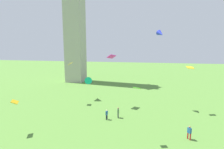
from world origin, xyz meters
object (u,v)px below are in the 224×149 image
object	(u,v)px
person_2	(107,114)
kite_flying_3	(15,102)
kite_flying_0	(88,80)
kite_flying_4	(70,64)
monument_obelisk	(74,0)
person_0	(189,132)
kite_flying_5	(190,68)
person_1	(118,112)
kite_flying_6	(137,88)
kite_flying_2	(111,57)
kite_flying_1	(161,34)

from	to	relation	value
person_2	kite_flying_3	xyz separation A→B (m)	(-10.60, -6.69, 3.39)
kite_flying_0	kite_flying_3	distance (m)	17.46
kite_flying_4	monument_obelisk	bearing A→B (deg)	-171.71
person_0	kite_flying_5	world-z (taller)	kite_flying_5
monument_obelisk	kite_flying_3	size ratio (longest dim) A/B	35.10
monument_obelisk	person_1	xyz separation A→B (m)	(18.51, -27.32, -24.37)
kite_flying_0	kite_flying_6	bearing A→B (deg)	107.22
person_1	person_2	size ratio (longest dim) A/B	1.08
kite_flying_4	kite_flying_2	bearing A→B (deg)	78.38
kite_flying_2	kite_flying_4	size ratio (longest dim) A/B	1.50
person_0	person_2	world-z (taller)	person_0
kite_flying_0	kite_flying_5	world-z (taller)	kite_flying_5
kite_flying_0	person_2	bearing A→B (deg)	103.85
kite_flying_1	person_0	bearing A→B (deg)	-106.63
kite_flying_4	kite_flying_5	bearing A→B (deg)	76.03
kite_flying_2	person_0	bearing A→B (deg)	75.67
person_1	kite_flying_4	size ratio (longest dim) A/B	1.43
kite_flying_6	kite_flying_5	bearing A→B (deg)	40.35
kite_flying_3	person_2	bearing A→B (deg)	93.02
person_0	kite_flying_0	size ratio (longest dim) A/B	0.68
kite_flying_3	kite_flying_5	xyz separation A→B (m)	(23.63, 12.70, 3.54)
kite_flying_6	kite_flying_2	bearing A→B (deg)	99.17
kite_flying_2	kite_flying_3	xyz separation A→B (m)	(-9.94, -13.54, -5.17)
kite_flying_3	kite_flying_0	bearing A→B (deg)	137.07
person_2	kite_flying_2	bearing A→B (deg)	-167.29
person_1	kite_flying_3	xyz separation A→B (m)	(-12.23, -7.76, 3.32)
kite_flying_4	kite_flying_5	size ratio (longest dim) A/B	0.93
monument_obelisk	kite_flying_5	xyz separation A→B (m)	(29.91, -22.37, -17.52)
person_2	kite_flying_1	size ratio (longest dim) A/B	0.86
kite_flying_3	kite_flying_6	distance (m)	15.74
kite_flying_3	person_0	bearing A→B (deg)	68.02
monument_obelisk	person_1	world-z (taller)	monument_obelisk
person_1	kite_flying_5	size ratio (longest dim) A/B	1.32
person_2	kite_flying_6	bearing A→B (deg)	48.19
kite_flying_2	kite_flying_5	size ratio (longest dim) A/B	1.39
person_1	kite_flying_2	size ratio (longest dim) A/B	0.95
kite_flying_3	kite_flying_6	xyz separation A→B (m)	(15.53, 1.02, 2.33)
person_1	person_2	distance (m)	1.95
kite_flying_0	kite_flying_3	world-z (taller)	kite_flying_0
person_2	monument_obelisk	bearing A→B (deg)	-142.07
person_2	kite_flying_4	bearing A→B (deg)	-120.07
person_0	person_2	xyz separation A→B (m)	(-11.35, 3.90, -0.09)
kite_flying_5	person_0	bearing A→B (deg)	64.75
kite_flying_3	monument_obelisk	bearing A→B (deg)	160.91
kite_flying_5	kite_flying_0	bearing A→B (deg)	-27.93
person_2	person_1	bearing A→B (deg)	130.33
kite_flying_3	person_1	bearing A→B (deg)	93.14
kite_flying_0	kite_flying_2	xyz separation A→B (m)	(5.80, -3.42, 5.21)
person_1	kite_flying_2	xyz separation A→B (m)	(-2.29, 5.79, 8.49)
person_1	monument_obelisk	bearing A→B (deg)	18.58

